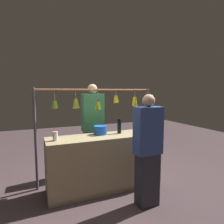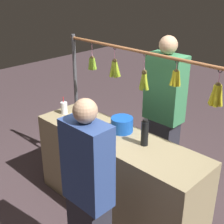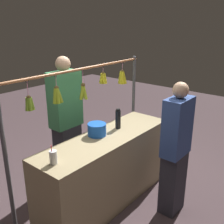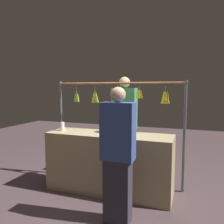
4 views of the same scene
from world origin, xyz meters
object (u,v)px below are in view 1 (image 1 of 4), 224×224
Objects in this scene: vendor_person at (93,129)px; customer_person at (148,152)px; drink_cup at (55,136)px; water_bottle at (119,126)px; blue_bucket at (100,130)px.

customer_person is (-0.36, 1.45, -0.09)m from vendor_person.
drink_cup is at bearing -30.24° from customer_person.
customer_person is at bearing 149.76° from drink_cup.
water_bottle reaches higher than drink_cup.
customer_person is at bearing 96.32° from water_bottle.
drink_cup reaches higher than blue_bucket.
vendor_person is (0.28, -0.68, -0.15)m from water_bottle.
vendor_person is 1.50m from customer_person.
water_bottle is 0.34m from blue_bucket.
drink_cup is (0.76, 0.14, -0.00)m from blue_bucket.
vendor_person is (-0.82, -0.76, -0.09)m from drink_cup.
blue_bucket is 0.14× the size of customer_person.
blue_bucket is 0.63m from vendor_person.
drink_cup is (1.10, 0.08, -0.05)m from water_bottle.
water_bottle is 0.16× the size of customer_person.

